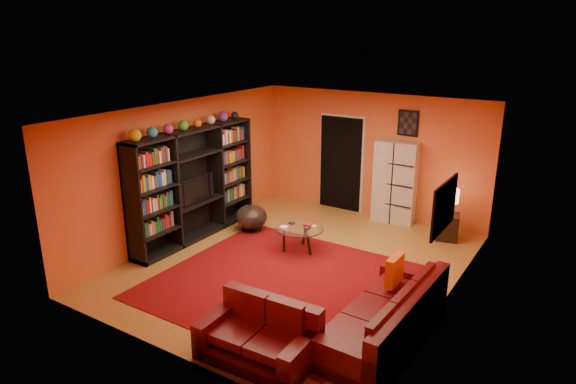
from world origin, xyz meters
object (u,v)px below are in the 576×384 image
Objects in this scene: tv at (193,189)px; sofa at (387,318)px; side_table at (448,227)px; table_lamp at (451,197)px; storage_cabinet at (395,182)px; entertainment_unit at (194,184)px; bowl_chair at (251,217)px; coffee_table at (299,230)px; loveseat at (261,335)px.

tv is 0.37× the size of sofa.
side_table is 0.61m from table_lamp.
storage_cabinet is at bearing 164.53° from side_table.
entertainment_unit is 1.33m from bowl_chair.
entertainment_unit is 5.99× the size of table_lamp.
sofa is at bearing -28.84° from bowl_chair.
tv reaches higher than bowl_chair.
table_lamp is at bearing 30.81° from entertainment_unit.
storage_cabinet is 3.40× the size of side_table.
coffee_table is 1.40× the size of bowl_chair.
tv is 4.57m from sofa.
sofa is (4.42, -1.23, -0.77)m from entertainment_unit.
coffee_table is at bearing 13.07° from entertainment_unit.
side_table is at bearing -20.32° from storage_cabinet.
tv is 4.03m from loveseat.
entertainment_unit is at bearing 166.09° from sofa.
tv is 1.42× the size of bowl_chair.
entertainment_unit is 4.65m from sofa.
sofa and loveseat have the same top height.
table_lamp reaches higher than coffee_table.
bowl_chair is (-2.54, 3.22, -0.01)m from loveseat.
table_lamp is (3.40, 1.66, 0.58)m from bowl_chair.
entertainment_unit is at bearing -166.93° from coffee_table.
bowl_chair is (0.67, 0.89, -0.70)m from tv.
sofa is 1.42× the size of storage_cabinet.
storage_cabinet is 2.69× the size of bowl_chair.
tv is 4.86m from side_table.
coffee_table is 1.36m from bowl_chair.
entertainment_unit is at bearing -149.19° from table_lamp.
side_table is (1.22, -0.34, -0.60)m from storage_cabinet.
table_lamp is (0.86, 4.88, 0.57)m from loveseat.
bowl_chair is (-2.18, -2.00, -0.57)m from storage_cabinet.
bowl_chair is at bearing 165.97° from coffee_table.
tv reaches higher than sofa.
entertainment_unit is 3.38× the size of coffee_table.
entertainment_unit reaches higher than tv.
entertainment_unit reaches higher than table_lamp.
loveseat is 1.60× the size of coffee_table.
entertainment_unit is 4.04m from storage_cabinet.
sofa is at bearing -74.27° from storage_cabinet.
tv is at bearing -127.17° from bowl_chair.
bowl_chair is at bearing -37.17° from tv.
storage_cabinet reaches higher than side_table.
entertainment_unit is at bearing 51.30° from loveseat.
sofa is at bearing -15.59° from entertainment_unit.
coffee_table is at bearing -136.44° from side_table.
storage_cabinet is at bearing 1.83° from loveseat.
sofa is 4.35m from storage_cabinet.
side_table is at bearing -57.98° from tv.
coffee_table is at bearing 20.87° from loveseat.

